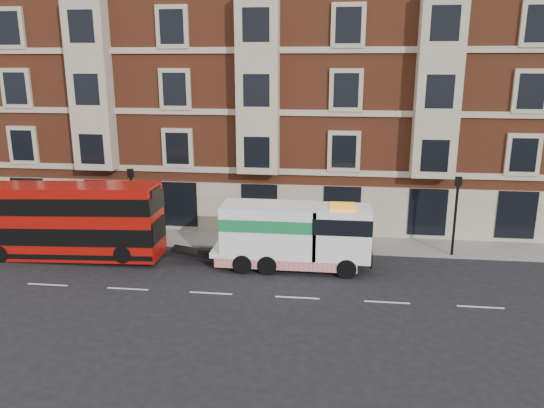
{
  "coord_description": "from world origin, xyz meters",
  "views": [
    {
      "loc": [
        5.53,
        -22.06,
        10.27
      ],
      "look_at": [
        2.36,
        4.0,
        3.29
      ],
      "focal_mm": 35.0,
      "sensor_mm": 36.0,
      "label": 1
    }
  ],
  "objects": [
    {
      "name": "double_decker_bus",
      "position": [
        -8.64,
        3.6,
        2.16
      ],
      "size": [
        10.07,
        2.31,
        4.08
      ],
      "color": "#A10E08",
      "rests_on": "ground"
    },
    {
      "name": "pedestrian",
      "position": [
        -11.31,
        6.15,
        1.0
      ],
      "size": [
        0.73,
        0.62,
        1.69
      ],
      "primitive_type": "imported",
      "rotation": [
        0.0,
        0.0,
        -0.41
      ],
      "color": "#1D172F",
      "rests_on": "sidewalk"
    },
    {
      "name": "lamp_post_west",
      "position": [
        -6.0,
        6.2,
        2.68
      ],
      "size": [
        0.35,
        0.15,
        4.35
      ],
      "color": "black",
      "rests_on": "sidewalk"
    },
    {
      "name": "ground",
      "position": [
        0.0,
        0.0,
        0.0
      ],
      "size": [
        120.0,
        120.0,
        0.0
      ],
      "primitive_type": "plane",
      "color": "black",
      "rests_on": "ground"
    },
    {
      "name": "tow_truck",
      "position": [
        3.41,
        3.6,
        1.78
      ],
      "size": [
        8.06,
        2.38,
        3.36
      ],
      "color": "white",
      "rests_on": "ground"
    },
    {
      "name": "lamp_post_east",
      "position": [
        12.0,
        6.2,
        2.68
      ],
      "size": [
        0.35,
        0.15,
        4.35
      ],
      "color": "black",
      "rests_on": "sidewalk"
    },
    {
      "name": "victorian_terrace",
      "position": [
        0.5,
        15.0,
        10.07
      ],
      "size": [
        45.0,
        12.0,
        20.4
      ],
      "color": "brown",
      "rests_on": "ground"
    },
    {
      "name": "sidewalk",
      "position": [
        0.0,
        7.5,
        0.07
      ],
      "size": [
        90.0,
        3.0,
        0.15
      ],
      "primitive_type": "cube",
      "color": "slate",
      "rests_on": "ground"
    }
  ]
}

